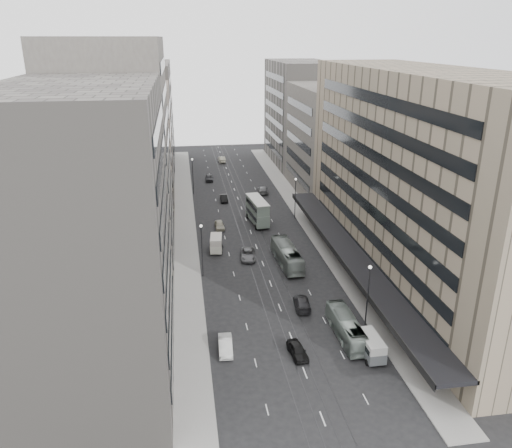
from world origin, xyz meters
TOP-DOWN VIEW (x-y plane):
  - ground at (0.00, 0.00)m, footprint 220.00×220.00m
  - sidewalk_right at (12.00, 37.50)m, footprint 4.00×125.00m
  - sidewalk_left at (-12.00, 37.50)m, footprint 4.00×125.00m
  - department_store at (21.45, 8.00)m, footprint 19.20×60.00m
  - building_right_mid at (21.50, 52.00)m, footprint 15.00×28.00m
  - building_right_far at (21.50, 82.00)m, footprint 15.00×32.00m
  - building_left_a at (-21.50, -8.00)m, footprint 15.00×28.00m
  - building_left_b at (-21.50, 19.00)m, footprint 15.00×26.00m
  - building_left_c at (-21.50, 46.00)m, footprint 15.00×28.00m
  - building_left_d at (-21.50, 79.00)m, footprint 15.00×38.00m
  - lamp_right_near at (9.70, -5.00)m, footprint 0.44×0.44m
  - lamp_right_far at (9.70, 35.00)m, footprint 0.44×0.44m
  - lamp_left_near at (-9.70, 12.00)m, footprint 0.44×0.44m
  - lamp_left_far at (-9.70, 55.00)m, footprint 0.44×0.44m
  - bus_near at (6.50, -7.11)m, footprint 2.41×9.92m
  - bus_far at (3.71, 14.24)m, footprint 3.24×11.53m
  - double_decker at (1.94, 33.47)m, footprint 3.57×9.14m
  - vw_microbus at (8.01, -11.16)m, footprint 2.22×4.72m
  - panel_van at (-6.99, 21.06)m, footprint 2.45×4.42m
  - sedan_0 at (-0.10, -9.87)m, footprint 2.11×4.28m
  - sedan_1 at (-8.09, -7.73)m, footprint 1.76×4.52m
  - sedan_2 at (-2.07, 17.32)m, footprint 2.94×5.41m
  - sedan_3 at (2.92, 0.57)m, footprint 2.53×5.10m
  - sedan_4 at (-5.58, 31.61)m, footprint 1.81×4.27m
  - sedan_5 at (-3.32, 48.26)m, footprint 1.53×4.35m
  - sedan_6 at (3.16, 38.96)m, footprint 2.63×4.97m
  - sedan_7 at (6.21, 53.16)m, footprint 2.57×5.49m
  - sedan_8 at (-5.42, 65.54)m, footprint 2.09×4.72m
  - sedan_9 at (-0.58, 85.25)m, footprint 1.95×5.04m
  - pedestrian at (13.44, -12.24)m, footprint 0.66×0.50m

SIDE VIEW (x-z plane):
  - ground at x=0.00m, z-range 0.00..0.00m
  - sidewalk_right at x=12.00m, z-range 0.00..0.15m
  - sidewalk_left at x=-12.00m, z-range 0.00..0.15m
  - sedan_6 at x=3.16m, z-range 0.00..1.33m
  - sedan_0 at x=-0.10m, z-range 0.00..1.40m
  - sedan_3 at x=2.92m, z-range 0.00..1.42m
  - sedan_5 at x=-3.32m, z-range 0.00..1.43m
  - sedan_4 at x=-5.58m, z-range 0.00..1.44m
  - sedan_2 at x=-2.07m, z-range 0.00..1.44m
  - sedan_1 at x=-8.09m, z-range 0.00..1.47m
  - sedan_7 at x=6.21m, z-range 0.00..1.55m
  - sedan_8 at x=-5.42m, z-range 0.00..1.58m
  - sedan_9 at x=-0.58m, z-range 0.00..1.64m
  - pedestrian at x=13.44m, z-range 0.15..1.77m
  - bus_near at x=6.50m, z-range 0.00..2.76m
  - vw_microbus at x=8.01m, z-range 0.14..2.67m
  - panel_van at x=-6.99m, z-range 0.14..2.81m
  - bus_far at x=3.71m, z-range 0.00..3.18m
  - double_decker at x=1.94m, z-range 0.19..5.07m
  - lamp_right_near at x=9.70m, z-range 1.04..9.36m
  - lamp_right_far at x=9.70m, z-range 1.04..9.36m
  - lamp_left_near at x=-9.70m, z-range 1.04..9.36m
  - lamp_left_far at x=-9.70m, z-range 1.04..9.36m
  - building_right_mid at x=21.50m, z-range 0.00..24.00m
  - building_left_c at x=-21.50m, z-range 0.00..25.00m
  - building_right_far at x=21.50m, z-range 0.00..28.00m
  - building_left_d at x=-21.50m, z-range 0.00..28.00m
  - department_store at x=21.45m, z-range -0.05..29.95m
  - building_left_a at x=-21.50m, z-range 0.00..30.00m
  - building_left_b at x=-21.50m, z-range 0.00..34.00m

